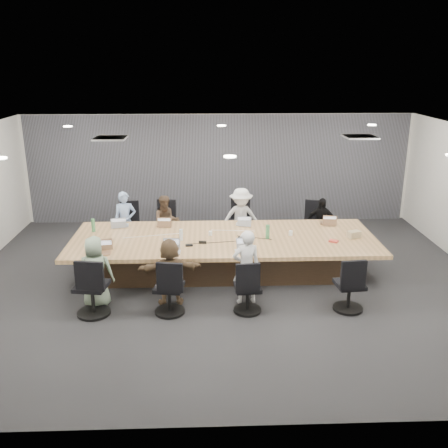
{
  "coord_description": "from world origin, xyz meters",
  "views": [
    {
      "loc": [
        -0.35,
        -8.79,
        4.04
      ],
      "look_at": [
        0.0,
        0.4,
        1.05
      ],
      "focal_mm": 40.0,
      "sensor_mm": 36.0,
      "label": 1
    }
  ],
  "objects_px": {
    "chair_3": "(317,227)",
    "laptop_2": "(243,224)",
    "person_3": "(321,223)",
    "laptop_3": "(327,223)",
    "person_2": "(241,219)",
    "laptop_5": "(172,252)",
    "laptop_0": "(121,226)",
    "laptop_1": "(164,225)",
    "bottle_green_left": "(93,225)",
    "stapler": "(203,242)",
    "laptop_6": "(244,251)",
    "chair_6": "(248,292)",
    "bottle_green_right": "(268,232)",
    "chair_0": "(128,228)",
    "chair_5": "(169,291)",
    "person_5": "(170,272)",
    "bottle_clear": "(181,235)",
    "person_6": "(246,267)",
    "conference_table": "(224,253)",
    "person_4": "(95,272)",
    "chair_2": "(240,226)",
    "canvas_bag": "(354,234)",
    "chair_1": "(168,227)",
    "laptop_4": "(101,253)",
    "snack_packet": "(334,241)",
    "chair_4": "(92,291)",
    "chair_7": "(349,289)",
    "person_0": "(125,221)",
    "mug_brown": "(103,244)"
  },
  "relations": [
    {
      "from": "laptop_6",
      "to": "stapler",
      "type": "xyz_separation_m",
      "value": [
        -0.75,
        0.45,
        0.02
      ]
    },
    {
      "from": "chair_0",
      "to": "laptop_6",
      "type": "relative_size",
      "value": 2.5
    },
    {
      "from": "laptop_1",
      "to": "chair_3",
      "type": "bearing_deg",
      "value": -159.88
    },
    {
      "from": "laptop_2",
      "to": "person_2",
      "type": "bearing_deg",
      "value": -81.83
    },
    {
      "from": "laptop_0",
      "to": "laptop_2",
      "type": "bearing_deg",
      "value": 172.04
    },
    {
      "from": "laptop_3",
      "to": "bottle_green_left",
      "type": "relative_size",
      "value": 1.09
    },
    {
      "from": "chair_1",
      "to": "person_3",
      "type": "xyz_separation_m",
      "value": [
        3.48,
        -0.35,
        0.18
      ]
    },
    {
      "from": "chair_6",
      "to": "bottle_green_right",
      "type": "xyz_separation_m",
      "value": [
        0.52,
        1.61,
        0.51
      ]
    },
    {
      "from": "stapler",
      "to": "person_4",
      "type": "bearing_deg",
      "value": -144.12
    },
    {
      "from": "chair_5",
      "to": "chair_6",
      "type": "relative_size",
      "value": 1.08
    },
    {
      "from": "chair_5",
      "to": "canvas_bag",
      "type": "distance_m",
      "value": 3.91
    },
    {
      "from": "laptop_0",
      "to": "mug_brown",
      "type": "xyz_separation_m",
      "value": [
        -0.14,
        -1.23,
        0.05
      ]
    },
    {
      "from": "laptop_2",
      "to": "snack_packet",
      "type": "bearing_deg",
      "value": 153.62
    },
    {
      "from": "laptop_0",
      "to": "person_6",
      "type": "bearing_deg",
      "value": 131.14
    },
    {
      "from": "bottle_green_left",
      "to": "stapler",
      "type": "bearing_deg",
      "value": -19.85
    },
    {
      "from": "stapler",
      "to": "laptop_3",
      "type": "bearing_deg",
      "value": 30.45
    },
    {
      "from": "person_3",
      "to": "person_0",
      "type": "bearing_deg",
      "value": -171.02
    },
    {
      "from": "person_2",
      "to": "person_6",
      "type": "xyz_separation_m",
      "value": [
        -0.1,
        -2.7,
        -0.03
      ]
    },
    {
      "from": "person_2",
      "to": "laptop_5",
      "type": "relative_size",
      "value": 4.46
    },
    {
      "from": "chair_3",
      "to": "laptop_2",
      "type": "bearing_deg",
      "value": 42.74
    },
    {
      "from": "chair_1",
      "to": "chair_6",
      "type": "height_order",
      "value": "chair_1"
    },
    {
      "from": "bottle_green_left",
      "to": "snack_packet",
      "type": "relative_size",
      "value": 1.61
    },
    {
      "from": "person_5",
      "to": "bottle_clear",
      "type": "xyz_separation_m",
      "value": [
        0.14,
        1.21,
        0.25
      ]
    },
    {
      "from": "chair_0",
      "to": "chair_5",
      "type": "distance_m",
      "value": 3.6
    },
    {
      "from": "chair_1",
      "to": "laptop_0",
      "type": "bearing_deg",
      "value": 52.78
    },
    {
      "from": "chair_3",
      "to": "laptop_0",
      "type": "distance_m",
      "value": 4.5
    },
    {
      "from": "bottle_green_left",
      "to": "chair_1",
      "type": "bearing_deg",
      "value": 41.19
    },
    {
      "from": "laptop_5",
      "to": "laptop_6",
      "type": "height_order",
      "value": "same"
    },
    {
      "from": "conference_table",
      "to": "chair_2",
      "type": "xyz_separation_m",
      "value": [
        0.44,
        1.7,
        0.02
      ]
    },
    {
      "from": "canvas_bag",
      "to": "chair_6",
      "type": "bearing_deg",
      "value": -144.51
    },
    {
      "from": "person_4",
      "to": "laptop_4",
      "type": "xyz_separation_m",
      "value": [
        0.0,
        0.55,
        0.12
      ]
    },
    {
      "from": "laptop_0",
      "to": "laptop_1",
      "type": "relative_size",
      "value": 1.07
    },
    {
      "from": "laptop_5",
      "to": "laptop_6",
      "type": "xyz_separation_m",
      "value": [
        1.31,
        0.0,
        0.0
      ]
    },
    {
      "from": "chair_4",
      "to": "laptop_3",
      "type": "distance_m",
      "value": 5.16
    },
    {
      "from": "laptop_1",
      "to": "laptop_2",
      "type": "relative_size",
      "value": 1.03
    },
    {
      "from": "person_0",
      "to": "mug_brown",
      "type": "relative_size",
      "value": 11.51
    },
    {
      "from": "bottle_clear",
      "to": "chair_1",
      "type": "bearing_deg",
      "value": 102.21
    },
    {
      "from": "conference_table",
      "to": "person_5",
      "type": "height_order",
      "value": "person_5"
    },
    {
      "from": "mug_brown",
      "to": "person_4",
      "type": "bearing_deg",
      "value": -87.75
    },
    {
      "from": "laptop_2",
      "to": "laptop_3",
      "type": "relative_size",
      "value": 0.98
    },
    {
      "from": "person_0",
      "to": "person_5",
      "type": "xyz_separation_m",
      "value": [
        1.17,
        -2.7,
        -0.07
      ]
    },
    {
      "from": "chair_4",
      "to": "stapler",
      "type": "height_order",
      "value": "chair_4"
    },
    {
      "from": "person_0",
      "to": "laptop_3",
      "type": "distance_m",
      "value": 4.43
    },
    {
      "from": "chair_3",
      "to": "laptop_6",
      "type": "distance_m",
      "value": 3.17
    },
    {
      "from": "bottle_clear",
      "to": "stapler",
      "type": "bearing_deg",
      "value": -26.58
    },
    {
      "from": "laptop_5",
      "to": "bottle_green_left",
      "type": "xyz_separation_m",
      "value": [
        -1.67,
        1.26,
        0.13
      ]
    },
    {
      "from": "chair_0",
      "to": "laptop_3",
      "type": "xyz_separation_m",
      "value": [
        4.39,
        -0.9,
        0.36
      ]
    },
    {
      "from": "person_3",
      "to": "laptop_3",
      "type": "xyz_separation_m",
      "value": [
        0.0,
        -0.55,
        0.17
      ]
    },
    {
      "from": "chair_3",
      "to": "person_0",
      "type": "distance_m",
      "value": 4.42
    },
    {
      "from": "chair_4",
      "to": "chair_7",
      "type": "xyz_separation_m",
      "value": [
        4.31,
        0.0,
        -0.04
      ]
    }
  ]
}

